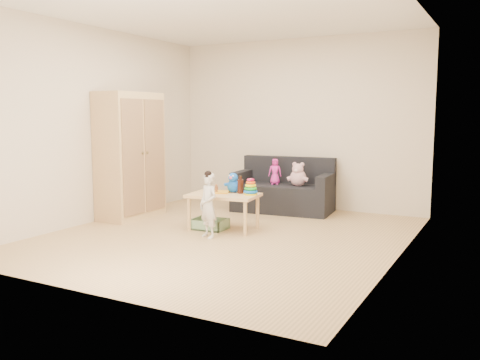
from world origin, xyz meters
The scene contains 13 objects.
room centered at (0.00, 0.00, 1.30)m, with size 4.50×4.50×4.50m.
wardrobe centered at (-1.75, 0.35, 0.87)m, with size 0.49×0.97×1.75m, color tan.
sofa centered at (-0.03, 1.76, 0.20)m, with size 1.44×0.72×0.41m, color black.
play_table centered at (-0.21, 0.29, 0.23)m, with size 0.86×0.54×0.45m, color tan.
storage_bin centered at (-0.38, 0.22, 0.06)m, with size 0.43×0.32×0.13m, color gray, non-canonical shape.
toddler centered at (-0.15, -0.16, 0.38)m, with size 0.28×0.19×0.75m, color silver.
pink_bear centered at (0.22, 1.74, 0.55)m, with size 0.26×0.22×0.29m, color #DFA4B0, non-canonical shape.
doll centered at (-0.15, 1.73, 0.59)m, with size 0.19×0.13×0.38m, color #F02DB3.
ring_stacker centered at (0.12, 0.40, 0.53)m, with size 0.18×0.18×0.21m.
brown_bottle centered at (-0.04, 0.44, 0.55)m, with size 0.08×0.08×0.22m.
blue_plush centered at (-0.16, 0.47, 0.58)m, with size 0.21×0.17×0.26m, color blue, non-canonical shape.
wooden_figure centered at (-0.32, 0.30, 0.51)m, with size 0.05×0.04×0.12m, color brown, non-canonical shape.
yellow_book centered at (-0.30, 0.36, 0.46)m, with size 0.22×0.22×0.02m, color #FFAC1A.
Camera 1 is at (2.95, -5.16, 1.44)m, focal length 38.00 mm.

